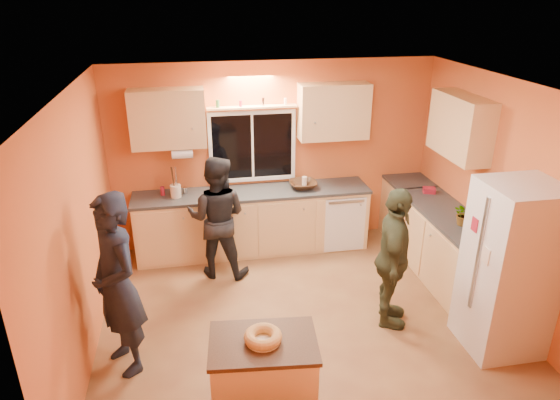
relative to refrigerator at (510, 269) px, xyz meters
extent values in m
plane|color=brown|center=(-1.89, 0.80, -0.90)|extent=(4.50, 4.50, 0.00)
cube|color=#CF6035|center=(-1.89, 2.80, 0.40)|extent=(4.50, 0.04, 2.60)
cube|color=#CF6035|center=(-1.89, -1.20, 0.40)|extent=(4.50, 0.04, 2.60)
cube|color=#CF6035|center=(-4.14, 0.80, 0.40)|extent=(0.04, 4.00, 2.60)
cube|color=#CF6035|center=(0.36, 0.80, 0.40)|extent=(0.04, 4.00, 2.60)
cube|color=white|center=(-1.89, 0.80, 1.70)|extent=(4.50, 4.00, 0.02)
cube|color=black|center=(-2.19, 2.79, 0.55)|extent=(1.10, 0.02, 0.90)
cube|color=white|center=(-2.19, 2.77, 0.55)|extent=(1.20, 0.04, 1.00)
cube|color=#E2A976|center=(-3.29, 2.64, 1.02)|extent=(0.95, 0.33, 0.75)
cube|color=#E2A976|center=(-1.09, 2.64, 1.02)|extent=(0.95, 0.33, 0.75)
cube|color=#E2A976|center=(0.19, 1.60, 1.02)|extent=(0.33, 1.00, 0.75)
cylinder|color=silver|center=(-3.14, 2.52, 0.58)|extent=(0.27, 0.12, 0.12)
cube|color=#E2A976|center=(-2.24, 2.50, -0.47)|extent=(3.20, 0.60, 0.86)
cube|color=#282B2D|center=(-2.24, 2.50, -0.02)|extent=(3.24, 0.62, 0.04)
cube|color=#E2A976|center=(0.06, 2.50, -0.47)|extent=(0.60, 0.60, 0.86)
cube|color=#282B2D|center=(0.06, 2.50, -0.02)|extent=(0.62, 0.62, 0.04)
cube|color=#E2A976|center=(0.06, 1.30, -0.47)|extent=(0.60, 1.80, 0.86)
cube|color=#282B2D|center=(0.06, 1.30, -0.02)|extent=(0.62, 1.84, 0.04)
cube|color=silver|center=(0.00, 0.00, 0.00)|extent=(0.72, 0.70, 1.80)
cube|color=#E2A976|center=(-2.56, -0.57, -0.49)|extent=(0.89, 0.64, 0.82)
cube|color=black|center=(-2.56, -0.57, -0.07)|extent=(0.93, 0.68, 0.04)
torus|color=tan|center=(-2.56, -0.57, -0.01)|extent=(0.31, 0.31, 0.09)
imported|color=black|center=(-3.79, 0.37, 0.02)|extent=(0.72, 0.80, 1.83)
imported|color=black|center=(-2.76, 1.95, -0.10)|extent=(0.92, 0.81, 1.60)
imported|color=#2E3421|center=(-0.98, 0.56, -0.10)|extent=(0.70, 1.02, 1.61)
imported|color=black|center=(-1.53, 2.50, 0.05)|extent=(0.39, 0.39, 0.09)
cylinder|color=silver|center=(-3.26, 2.48, 0.09)|extent=(0.14, 0.14, 0.17)
imported|color=gray|center=(0.06, 1.01, 0.14)|extent=(0.27, 0.25, 0.28)
cube|color=maroon|center=(0.12, 2.01, 0.04)|extent=(0.19, 0.17, 0.07)
camera|label=1|loc=(-3.02, -3.78, 2.57)|focal=32.00mm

